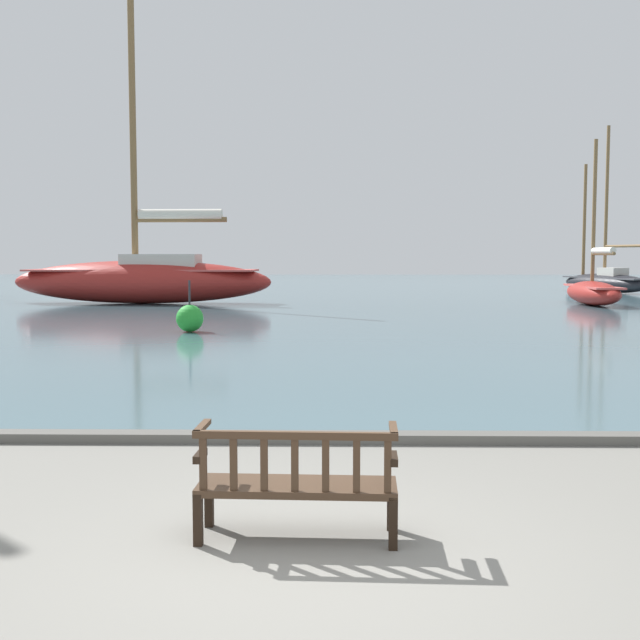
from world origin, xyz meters
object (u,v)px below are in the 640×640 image
park_bench (297,482)px  sailboat_outer_starboard (143,278)px  channel_buoy (190,318)px  sailboat_far_starboard (593,291)px  sailboat_mid_starboard (606,280)px

park_bench → sailboat_outer_starboard: 31.13m
park_bench → channel_buoy: bearing=103.1°
park_bench → sailboat_far_starboard: (11.73, 29.17, 0.24)m
sailboat_far_starboard → sailboat_outer_starboard: (-20.09, 0.81, 0.53)m
sailboat_mid_starboard → sailboat_outer_starboard: 26.90m
sailboat_far_starboard → channel_buoy: 20.07m
sailboat_outer_starboard → channel_buoy: bearing=-71.5°
park_bench → channel_buoy: 16.92m
park_bench → sailboat_far_starboard: 31.44m
sailboat_far_starboard → channel_buoy: sailboat_far_starboard is taller
sailboat_mid_starboard → park_bench: bearing=-111.7°
park_bench → sailboat_far_starboard: sailboat_far_starboard is taller
sailboat_outer_starboard → sailboat_mid_starboard: bearing=23.8°
sailboat_far_starboard → sailboat_outer_starboard: 20.11m
sailboat_outer_starboard → channel_buoy: size_ratio=9.19×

